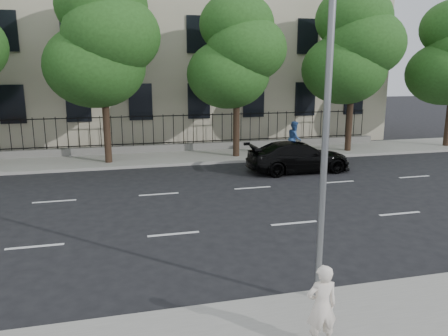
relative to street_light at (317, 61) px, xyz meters
name	(u,v)px	position (x,y,z in m)	size (l,w,h in m)	color
ground	(187,270)	(-2.50, 1.77, -5.15)	(120.00, 120.00, 0.00)	black
far_sidewalk	(146,159)	(-2.50, 15.77, -5.07)	(60.00, 4.00, 0.15)	gray
lane_markings	(165,211)	(-2.50, 6.52, -5.14)	(49.60, 4.62, 0.01)	silver
masonry_building	(132,10)	(-2.50, 24.72, 3.87)	(34.60, 12.11, 18.50)	beige
iron_fence	(144,144)	(-2.50, 17.47, -4.50)	(30.00, 0.50, 2.20)	slate
street_light	(317,61)	(0.00, 0.00, 0.00)	(0.25, 3.32, 8.05)	slate
tree_c	(102,39)	(-4.46, 15.13, 1.26)	(5.89, 5.50, 9.80)	#382619
tree_d	(237,52)	(2.54, 15.13, 0.69)	(5.34, 4.94, 8.84)	#382619
tree_e	(353,47)	(9.54, 15.13, 1.05)	(5.71, 5.31, 9.46)	#382619
black_sedan	(298,157)	(4.61, 11.12, -4.40)	(2.10, 5.17, 1.50)	black
woman_near	(322,307)	(-0.73, -2.13, -4.21)	(0.57, 0.37, 1.57)	white
pedestrian_far	(294,138)	(5.80, 14.45, -4.03)	(0.94, 0.73, 1.93)	#2E528E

